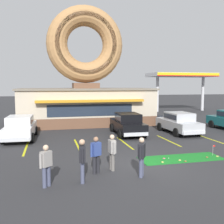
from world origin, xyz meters
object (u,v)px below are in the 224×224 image
Objects in this scene: car_silver at (179,122)px; putting_flag_pin at (214,148)px; pedestrian_hooded_kid at (46,164)px; pedestrian_blue_sweater_man at (112,151)px; car_white at (20,127)px; pedestrian_leather_jacket_man at (142,155)px; pedestrian_clipboard_woman at (96,153)px; car_black at (128,123)px; trash_bin at (160,121)px; pedestrian_beanie_man at (82,159)px; golf_ball at (169,158)px.

putting_flag_pin is at bearing -101.88° from car_silver.
putting_flag_pin is at bearing 14.79° from pedestrian_hooded_kid.
car_silver is 2.94× the size of pedestrian_blue_sweater_man.
car_white is 8.94m from pedestrian_blue_sweater_man.
pedestrian_leather_jacket_man is 1.89m from pedestrian_clipboard_woman.
car_black reaches higher than pedestrian_clipboard_woman.
car_white is 4.74× the size of trash_bin.
trash_bin is (3.92, 2.92, -0.37)m from car_black.
pedestrian_beanie_man is at bearing -134.96° from car_silver.
trash_bin is at bearing 82.28° from putting_flag_pin.
pedestrian_beanie_man reaches higher than pedestrian_clipboard_woman.
putting_flag_pin is 5.15m from pedestrian_leather_jacket_man.
pedestrian_beanie_man reaches higher than pedestrian_blue_sweater_man.
car_black is at bearing 174.26° from car_silver.
car_white is 2.99× the size of pedestrian_hooded_kid.
trash_bin is (8.38, 11.74, -0.42)m from pedestrian_beanie_man.
pedestrian_leather_jacket_man is (-2.18, -2.05, 0.83)m from golf_ball.
golf_ball is at bearing 17.48° from pedestrian_clipboard_woman.
car_white reaches higher than putting_flag_pin.
trash_bin reaches higher than putting_flag_pin.
pedestrian_beanie_man reaches higher than putting_flag_pin.
golf_ball is 2.55m from putting_flag_pin.
car_silver is 11.90m from pedestrian_beanie_man.
car_silver reaches higher than pedestrian_clipboard_woman.
car_silver is 2.96× the size of pedestrian_hooded_kid.
car_black is 9.00m from pedestrian_leather_jacket_man.
pedestrian_blue_sweater_man is 12.67m from trash_bin.
golf_ball is 3.11m from pedestrian_leather_jacket_man.
pedestrian_leather_jacket_man is at bearing 2.63° from pedestrian_hooded_kid.
golf_ball is 0.01× the size of car_black.
car_white is (-7.55, 0.05, 0.00)m from car_black.
pedestrian_beanie_man is (-7.08, -2.11, 0.48)m from putting_flag_pin.
golf_ball is 6.75m from car_black.
golf_ball is at bearing 20.69° from pedestrian_hooded_kid.
pedestrian_leather_jacket_man reaches higher than pedestrian_hooded_kid.
putting_flag_pin is (2.52, -0.00, 0.39)m from golf_ball.
putting_flag_pin is at bearing -33.62° from car_white.
pedestrian_hooded_kid is (-5.87, -2.22, 0.80)m from golf_ball.
car_white is 11.83m from trash_bin.
trash_bin is at bearing 56.69° from pedestrian_blue_sweater_man.
pedestrian_beanie_man is (-2.38, -0.07, 0.04)m from pedestrian_leather_jacket_man.
trash_bin reaches higher than golf_ball.
pedestrian_clipboard_woman is (-0.75, -0.26, -0.01)m from pedestrian_blue_sweater_man.
putting_flag_pin is at bearing -68.72° from car_black.
pedestrian_beanie_man is (-4.56, -2.11, 0.87)m from golf_ball.
car_silver is 10.07m from pedestrian_blue_sweater_man.
car_white is (-11.49, 0.45, 0.00)m from car_silver.
pedestrian_leather_jacket_man is 1.03× the size of pedestrian_clipboard_woman.
pedestrian_hooded_kid is 3.69m from pedestrian_leather_jacket_man.
pedestrian_beanie_man is at bearing -163.39° from putting_flag_pin.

